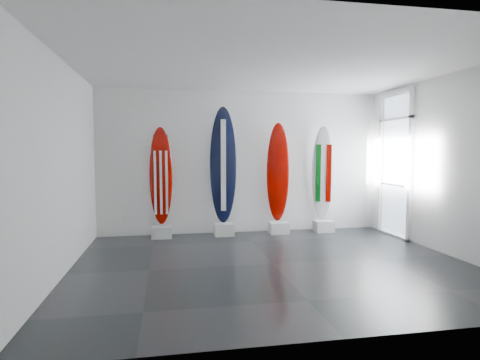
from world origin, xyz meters
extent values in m
plane|color=black|center=(0.00, 0.00, 0.00)|extent=(6.00, 6.00, 0.00)
plane|color=white|center=(0.00, 0.00, 3.00)|extent=(6.00, 6.00, 0.00)
plane|color=white|center=(0.00, 2.50, 1.50)|extent=(6.00, 0.00, 6.00)
plane|color=white|center=(0.00, -2.50, 1.50)|extent=(6.00, 0.00, 6.00)
plane|color=white|center=(-3.00, 0.00, 1.50)|extent=(0.00, 5.00, 5.00)
plane|color=white|center=(3.00, 0.00, 1.50)|extent=(0.00, 5.00, 5.00)
cube|color=silver|center=(-1.70, 2.18, 0.12)|extent=(0.40, 0.30, 0.24)
ellipsoid|color=#8E0500|center=(-1.70, 2.28, 1.22)|extent=(0.45, 0.34, 1.97)
cube|color=silver|center=(-0.45, 2.18, 0.12)|extent=(0.40, 0.30, 0.24)
ellipsoid|color=black|center=(-0.45, 2.28, 1.44)|extent=(0.56, 0.25, 2.39)
cube|color=silver|center=(0.72, 2.18, 0.12)|extent=(0.40, 0.30, 0.24)
ellipsoid|color=#8E0500|center=(0.72, 2.28, 1.28)|extent=(0.51, 0.33, 2.09)
cube|color=silver|center=(1.72, 2.18, 0.12)|extent=(0.40, 0.30, 0.24)
ellipsoid|color=white|center=(1.72, 2.28, 1.25)|extent=(0.52, 0.39, 2.03)
cube|color=silver|center=(-2.45, 2.48, 0.35)|extent=(0.09, 0.02, 0.13)
camera|label=1|loc=(-1.57, -5.78, 1.71)|focal=29.68mm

